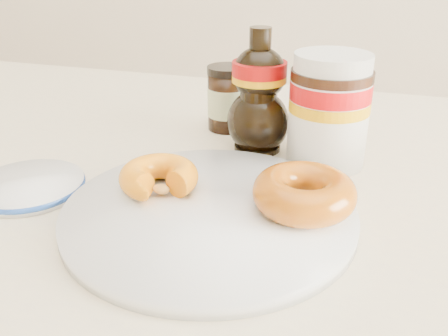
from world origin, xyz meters
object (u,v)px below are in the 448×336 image
(syrup_bottle, at_px, (259,91))
(donut_whole, at_px, (304,193))
(blue_rim_saucer, at_px, (29,186))
(dining_table, at_px, (216,250))
(nutella_jar, at_px, (329,106))
(donut_bitten, at_px, (159,177))
(plate, at_px, (209,213))
(dark_jar, at_px, (227,99))

(syrup_bottle, bearing_deg, donut_whole, -62.41)
(donut_whole, relative_size, blue_rim_saucer, 0.83)
(dining_table, xyz_separation_m, nutella_jar, (0.11, 0.11, 0.16))
(donut_whole, relative_size, syrup_bottle, 0.64)
(dining_table, bearing_deg, syrup_bottle, 82.37)
(dining_table, relative_size, donut_bitten, 16.76)
(plate, bearing_deg, syrup_bottle, 89.35)
(plate, xyz_separation_m, syrup_bottle, (0.00, 0.19, 0.07))
(donut_bitten, xyz_separation_m, blue_rim_saucer, (-0.15, -0.02, -0.02))
(dark_jar, bearing_deg, dining_table, -76.78)
(dining_table, height_order, plate, plate)
(dining_table, distance_m, nutella_jar, 0.22)
(dark_jar, bearing_deg, blue_rim_saucer, -120.81)
(donut_whole, bearing_deg, donut_bitten, -178.63)
(nutella_jar, bearing_deg, plate, -117.86)
(donut_whole, xyz_separation_m, syrup_bottle, (-0.09, 0.17, 0.05))
(nutella_jar, height_order, dark_jar, nutella_jar)
(donut_bitten, distance_m, nutella_jar, 0.22)
(plate, xyz_separation_m, nutella_jar, (0.09, 0.18, 0.07))
(donut_whole, relative_size, dark_jar, 1.10)
(donut_bitten, height_order, dark_jar, dark_jar)
(syrup_bottle, bearing_deg, donut_bitten, -110.73)
(dining_table, height_order, blue_rim_saucer, blue_rim_saucer)
(plate, height_order, donut_whole, donut_whole)
(dining_table, height_order, syrup_bottle, syrup_bottle)
(donut_bitten, distance_m, syrup_bottle, 0.19)
(nutella_jar, xyz_separation_m, syrup_bottle, (-0.09, 0.02, 0.01))
(dark_jar, bearing_deg, syrup_bottle, -46.00)
(nutella_jar, xyz_separation_m, blue_rim_saucer, (-0.30, -0.18, -0.07))
(donut_bitten, xyz_separation_m, nutella_jar, (0.16, 0.16, 0.04))
(donut_bitten, xyz_separation_m, donut_whole, (0.15, 0.00, 0.00))
(donut_bitten, relative_size, syrup_bottle, 0.52)
(nutella_jar, distance_m, syrup_bottle, 0.09)
(nutella_jar, bearing_deg, dark_jar, 152.41)
(plate, relative_size, dark_jar, 3.16)
(blue_rim_saucer, bearing_deg, donut_whole, 4.84)
(nutella_jar, bearing_deg, dining_table, -134.54)
(syrup_bottle, bearing_deg, dining_table, -97.63)
(donut_whole, bearing_deg, dark_jar, 122.78)
(nutella_jar, bearing_deg, donut_bitten, -135.08)
(plate, relative_size, donut_whole, 2.87)
(dining_table, xyz_separation_m, dark_jar, (-0.04, 0.19, 0.13))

